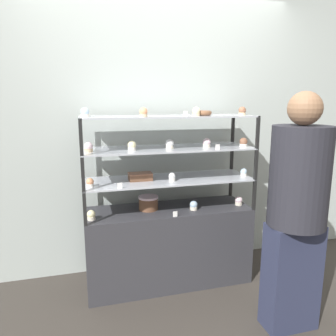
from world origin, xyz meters
The scene contains 29 objects.
ground_plane centered at (0.00, 0.00, 0.00)m, with size 20.00×20.00×0.00m, color #38332D.
back_wall centered at (0.00, 0.38, 1.30)m, with size 8.00×0.05×2.60m.
display_base centered at (0.00, 0.00, 0.34)m, with size 1.41×0.47×0.68m.
display_riser_lower centered at (0.00, 0.00, 0.92)m, with size 1.41×0.47×0.26m.
display_riser_middle centered at (0.00, 0.00, 1.19)m, with size 1.41×0.47×0.26m.
display_riser_upper centered at (0.00, 0.00, 1.45)m, with size 1.41×0.47×0.26m.
layer_cake_centerpiece centered at (-0.17, 0.02, 0.73)m, with size 0.17×0.17×0.12m.
sheet_cake_frosted centered at (-0.23, 0.01, 0.97)m, with size 0.19×0.12×0.06m.
cupcake_0 centered at (-0.65, -0.11, 0.71)m, with size 0.06×0.06×0.08m.
cupcake_1 centered at (0.20, -0.09, 0.71)m, with size 0.06×0.06×0.08m.
cupcake_2 centered at (0.63, -0.07, 0.71)m, with size 0.06×0.06×0.08m.
price_tag_0 centered at (0.00, -0.21, 0.70)m, with size 0.04×0.00×0.04m.
cupcake_3 centered at (-0.64, -0.10, 0.97)m, with size 0.06×0.06×0.07m.
cupcake_4 centered at (0.01, -0.08, 0.97)m, with size 0.06×0.06×0.07m.
cupcake_5 centered at (0.66, -0.08, 0.97)m, with size 0.06×0.06×0.07m.
price_tag_1 centered at (-0.43, -0.21, 0.96)m, with size 0.04×0.00×0.04m.
cupcake_6 centered at (-0.64, -0.06, 1.24)m, with size 0.07×0.07×0.08m.
cupcake_7 centered at (-0.31, -0.07, 1.24)m, with size 0.07×0.07×0.08m.
cupcake_8 centered at (0.00, -0.05, 1.24)m, with size 0.07×0.07×0.08m.
cupcake_9 centered at (0.32, -0.05, 1.24)m, with size 0.07×0.07×0.08m.
cupcake_10 centered at (0.63, -0.11, 1.24)m, with size 0.07×0.07×0.08m.
price_tag_2 centered at (0.35, -0.21, 1.22)m, with size 0.04×0.00×0.04m.
cupcake_11 centered at (-0.65, -0.05, 1.49)m, with size 0.06×0.06×0.07m.
cupcake_12 centered at (-0.22, -0.10, 1.49)m, with size 0.06×0.06×0.07m.
cupcake_13 centered at (0.22, -0.07, 1.49)m, with size 0.06×0.06×0.07m.
cupcake_14 centered at (0.63, -0.06, 1.49)m, with size 0.06×0.06×0.07m.
price_tag_3 centered at (0.08, -0.21, 1.48)m, with size 0.04×0.00×0.04m.
donut_glazed centered at (0.29, -0.02, 1.48)m, with size 0.14×0.14×0.04m.
customer_figure centered at (0.67, -0.80, 0.88)m, with size 0.38×0.38×1.64m.
Camera 1 is at (-0.71, -2.58, 1.58)m, focal length 35.00 mm.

